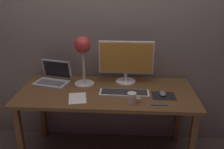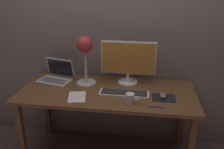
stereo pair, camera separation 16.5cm
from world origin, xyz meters
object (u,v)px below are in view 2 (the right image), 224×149
Objects in this scene: keyboard_main at (124,93)px; desk_lamp at (85,50)px; mouse at (163,96)px; coffee_mug at (130,99)px; pen at (157,107)px; monitor at (128,60)px; laptop at (57,75)px.

keyboard_main is 0.54m from desk_lamp.
mouse reaches higher than keyboard_main.
pen is at bearing -9.83° from coffee_mug.
desk_lamp is at bearing 150.57° from pen.
monitor reaches higher than mouse.
pen is at bearing -59.08° from monitor.
coffee_mug is (-0.27, -0.14, 0.02)m from mouse.
laptop is 3.37× the size of coffee_mug.
keyboard_main is 0.94× the size of desk_lamp.
keyboard_main reaches higher than pen.
pen is (0.98, -0.42, -0.06)m from laptop.
desk_lamp is 0.84m from pen.
desk_lamp is 4.35× the size of coffee_mug.
laptop is at bearing 153.24° from coffee_mug.
laptop reaches higher than keyboard_main.
pen is (0.68, -0.38, -0.33)m from desk_lamp.
mouse is (1.03, -0.24, -0.04)m from laptop.
keyboard_main is 0.34m from pen.
desk_lamp reaches higher than coffee_mug.
pen is (0.22, -0.04, -0.04)m from coffee_mug.
coffee_mug is 0.23m from pen.
monitor is 1.43× the size of laptop.
coffee_mug is at bearing -66.87° from keyboard_main.
keyboard_main is at bearing -18.27° from laptop.
coffee_mug is at bearing -152.21° from mouse.
monitor reaches higher than keyboard_main.
desk_lamp is at bearing 154.22° from keyboard_main.
laptop reaches higher than mouse.
monitor reaches higher than coffee_mug.
laptop is 0.42m from desk_lamp.
desk_lamp is 0.64m from coffee_mug.
laptop is 1.06m from mouse.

